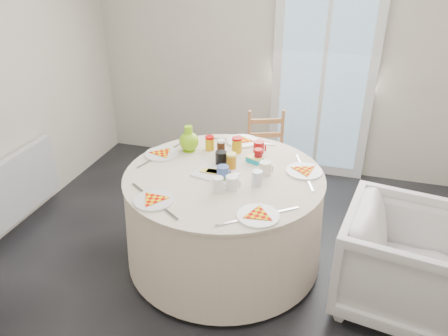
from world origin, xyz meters
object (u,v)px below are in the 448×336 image
(table, at_px, (224,218))
(armchair, at_px, (405,260))
(wooden_chair, at_px, (267,152))
(green_pitcher, at_px, (189,137))
(radiator, at_px, (15,188))

(table, distance_m, armchair, 1.29)
(wooden_chair, xyz_separation_m, green_pitcher, (-0.50, -0.73, 0.40))
(wooden_chair, distance_m, armchair, 1.66)
(table, relative_size, green_pitcher, 7.33)
(table, height_order, wooden_chair, wooden_chair)
(armchair, bearing_deg, wooden_chair, 53.28)
(radiator, relative_size, green_pitcher, 4.95)
(table, relative_size, armchair, 1.85)
(table, xyz_separation_m, green_pitcher, (-0.38, 0.30, 0.49))
(green_pitcher, bearing_deg, radiator, -154.77)
(wooden_chair, relative_size, armchair, 1.04)
(table, height_order, green_pitcher, green_pitcher)
(radiator, bearing_deg, green_pitcher, 14.86)
(radiator, bearing_deg, table, 2.57)
(wooden_chair, bearing_deg, green_pitcher, -144.26)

